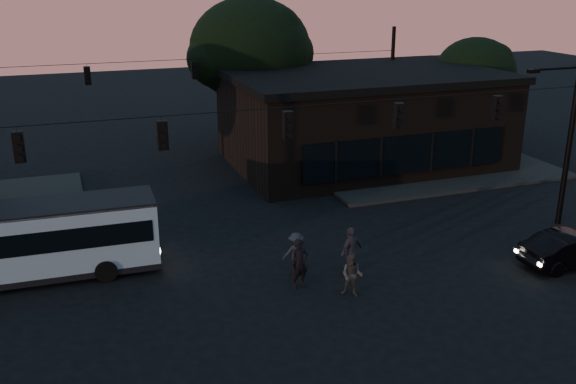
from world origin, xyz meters
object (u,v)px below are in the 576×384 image
object	(u,v)px
pedestrian_a	(300,264)
pedestrian_c	(351,251)
building	(363,118)
bus	(16,240)
pedestrian_d	(296,252)
pedestrian_b	(352,275)
car	(573,249)

from	to	relation	value
pedestrian_a	pedestrian_c	xyz separation A→B (m)	(2.16, 0.31, 0.02)
building	bus	xyz separation A→B (m)	(-18.66, -9.78, -1.13)
pedestrian_a	pedestrian_d	xyz separation A→B (m)	(0.32, 1.22, -0.13)
pedestrian_a	pedestrian_b	xyz separation A→B (m)	(1.48, -1.24, -0.13)
car	pedestrian_c	size ratio (longest dim) A/B	2.20
building	pedestrian_b	size ratio (longest dim) A/B	9.77
pedestrian_b	building	bearing A→B (deg)	100.64
bus	pedestrian_c	world-z (taller)	bus
pedestrian_a	pedestrian_b	distance (m)	1.93
pedestrian_d	car	bearing A→B (deg)	171.99
bus	pedestrian_a	bearing A→B (deg)	-21.25
pedestrian_a	building	bearing A→B (deg)	52.87
bus	pedestrian_b	xyz separation A→B (m)	(10.91, -5.27, -0.79)
building	pedestrian_b	bearing A→B (deg)	-117.24
bus	pedestrian_a	size ratio (longest dim) A/B	5.49
pedestrian_c	pedestrian_d	bearing A→B (deg)	-52.10
pedestrian_a	pedestrian_c	size ratio (longest dim) A/B	0.98
pedestrian_a	car	bearing A→B (deg)	-13.54
pedestrian_a	pedestrian_c	distance (m)	2.19
building	pedestrian_b	distance (m)	17.03
building	pedestrian_d	world-z (taller)	building
bus	car	size ratio (longest dim) A/B	2.43
building	pedestrian_c	distance (m)	15.33
pedestrian_d	pedestrian_b	bearing A→B (deg)	124.00
bus	pedestrian_a	distance (m)	10.28
car	pedestrian_d	size ratio (longest dim) A/B	2.64
car	pedestrian_b	world-z (taller)	pedestrian_b
pedestrian_c	pedestrian_d	world-z (taller)	pedestrian_c
building	car	world-z (taller)	building
car	pedestrian_c	world-z (taller)	pedestrian_c
car	pedestrian_a	xyz separation A→B (m)	(-10.53, 1.89, 0.23)
pedestrian_b	pedestrian_d	distance (m)	2.72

